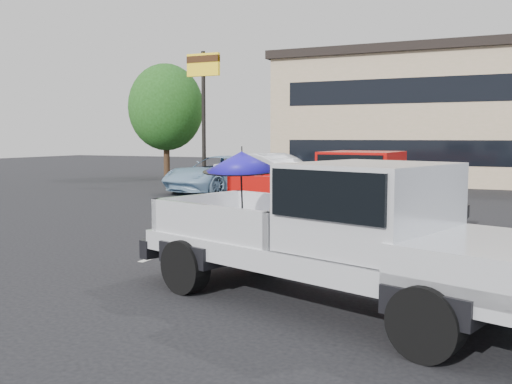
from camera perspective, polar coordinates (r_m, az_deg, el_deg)
ground at (r=9.34m, az=5.62°, el=-8.05°), size 90.00×90.00×0.00m
stripe_left at (r=12.34m, az=-4.62°, el=-4.69°), size 0.12×5.00×0.01m
motel_building at (r=29.61m, az=22.94°, el=7.08°), size 20.40×8.40×6.30m
motel_sign at (r=26.15m, az=-5.29°, el=10.92°), size 1.60×0.22×6.00m
tree_left at (r=30.73m, az=-9.00°, el=8.35°), size 3.96×3.96×6.02m
silver_pickup at (r=7.25m, az=9.69°, el=-3.59°), size 6.02×3.62×2.06m
red_pickup at (r=13.57m, az=9.86°, el=0.48°), size 5.72×2.33×1.85m
silver_sedan at (r=21.18m, az=1.76°, el=1.75°), size 5.08×3.02×1.58m
blue_suv at (r=22.79m, az=-3.47°, el=1.83°), size 3.62×5.60×1.43m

